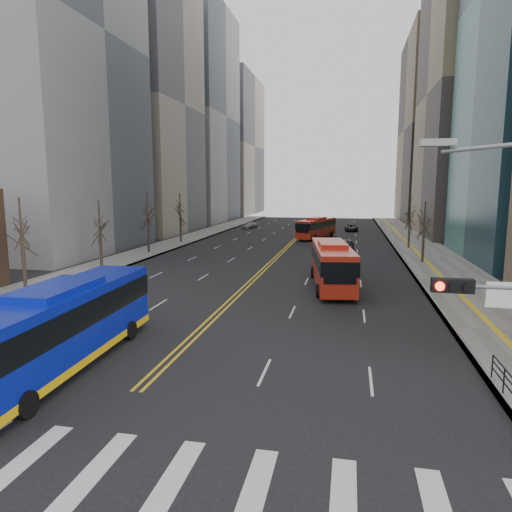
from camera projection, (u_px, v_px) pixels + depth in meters
The scene contains 14 objects.
ground at pixel (59, 466), 13.46m from camera, with size 220.00×220.00×0.00m, color black.
sidewalk_right at pixel (429, 256), 53.54m from camera, with size 7.00×130.00×0.15m, color slate.
sidewalk_left at pixel (158, 248), 60.30m from camera, with size 5.00×130.00×0.15m, color slate.
crosswalk at pixel (59, 466), 13.46m from camera, with size 26.70×4.00×0.01m.
centerline at pixel (292, 243), 66.72m from camera, with size 0.55×100.00×0.01m.
office_towers at pixel (304, 91), 76.15m from camera, with size 83.00×134.00×58.00m.
street_trees at pixel (199, 218), 47.61m from camera, with size 35.20×47.20×7.60m.
blue_bus at pixel (59, 325), 20.34m from camera, with size 3.47×13.50×3.87m.
red_bus_near at pixel (332, 262), 37.22m from camera, with size 4.26×11.98×3.71m.
red_bus_far at pixel (316, 227), 71.79m from camera, with size 5.70×10.74×3.35m.
car_white at pixel (104, 280), 36.44m from camera, with size 1.56×4.48×1.48m, color white.
car_dark_mid at pixel (347, 245), 57.74m from camera, with size 1.82×4.52×1.54m, color black.
car_silver at pixel (249, 225), 89.29m from camera, with size 1.68×4.13×1.20m, color #A0A0A5.
car_dark_far at pixel (351, 228), 83.96m from camera, with size 2.19×4.76×1.32m, color black.
Camera 1 is at (8.20, -10.94, 8.17)m, focal length 32.00 mm.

